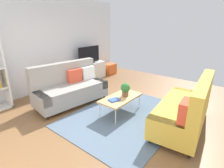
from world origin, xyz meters
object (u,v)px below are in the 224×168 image
couch_green (186,109)px  tv (89,55)px  table_book_0 (114,100)px  vase_1 (80,63)px  tv_console (90,71)px  storage_trunk (110,69)px  vase_0 (76,63)px  potted_plant (125,89)px  couch_beige (70,87)px  coffee_table (121,98)px  bottle_0 (85,63)px

couch_green → tv: bearing=67.6°
table_book_0 → vase_1: vase_1 is taller
couch_green → tv_console: size_ratio=1.41×
couch_green → storage_trunk: 4.50m
vase_0 → vase_1: size_ratio=1.57×
potted_plant → table_book_0: size_ratio=1.36×
potted_plant → vase_0: (0.75, 2.65, 0.13)m
tv_console → potted_plant: potted_plant is taller
couch_beige → coffee_table: (0.37, -1.42, -0.05)m
coffee_table → tv_console: size_ratio=0.79×
storage_trunk → potted_plant: (-2.43, -2.50, 0.38)m
couch_green → potted_plant: bearing=90.8°
table_book_0 → bottle_0: bearing=59.8°
couch_green → vase_0: (0.58, 4.03, 0.29)m
potted_plant → vase_0: vase_0 is taller
coffee_table → potted_plant: potted_plant is taller
table_book_0 → storage_trunk: bearing=41.2°
table_book_0 → vase_0: (1.12, 2.60, 0.30)m
couch_beige → tv: bearing=-141.3°
couch_green → tv: size_ratio=1.98×
storage_trunk → bottle_0: size_ratio=3.66×
potted_plant → vase_1: (0.94, 2.65, 0.10)m
tv → table_book_0: (-1.70, -2.53, -0.52)m
couch_green → vase_0: bearing=75.7°
tv → vase_1: (-0.39, 0.07, -0.25)m
storage_trunk → couch_green: bearing=-120.2°
bottle_0 → storage_trunk: bearing=-2.6°
coffee_table → vase_0: size_ratio=5.77×
couch_beige → tv_console: couch_beige is taller
coffee_table → tv_console: 2.95m
table_book_0 → vase_1: (1.31, 2.60, 0.27)m
coffee_table → vase_0: vase_0 is taller
potted_plant → vase_0: size_ratio=1.71×
couch_green → potted_plant: 1.40m
storage_trunk → potted_plant: potted_plant is taller
couch_beige → potted_plant: bearing=116.2°
table_book_0 → couch_beige: bearing=95.3°
tv → couch_green: bearing=-106.3°
vase_1 → bottle_0: 0.18m
couch_green → bottle_0: 4.06m
tv → vase_1: 0.47m
tv_console → vase_1: (-0.39, 0.05, 0.38)m
tv → vase_0: size_ratio=5.24×
potted_plant → bottle_0: (1.09, 2.56, 0.11)m
vase_0 → tv: bearing=-6.9°
tv → vase_0: (-0.58, 0.07, -0.22)m
tv → bottle_0: 0.34m
vase_0 → potted_plant: bearing=-105.8°
coffee_table → vase_1: 2.83m
couch_beige → table_book_0: couch_beige is taller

